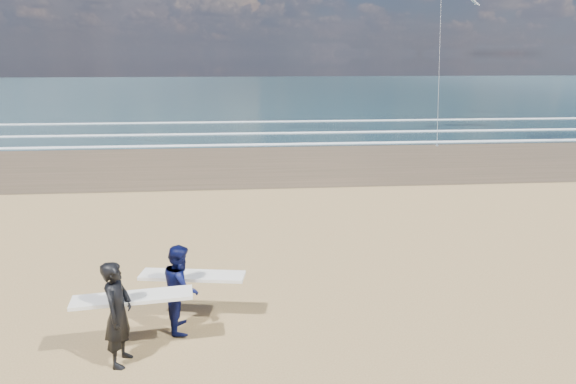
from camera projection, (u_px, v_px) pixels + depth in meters
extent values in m
cube|color=#4A3C27|center=(574.00, 155.00, 28.95)|extent=(220.00, 12.00, 0.01)
cube|color=#172D32|center=(360.00, 90.00, 80.88)|extent=(220.00, 100.00, 0.02)
cube|color=white|center=(528.00, 140.00, 33.56)|extent=(220.00, 0.50, 0.05)
cube|color=white|center=(494.00, 130.00, 38.08)|extent=(220.00, 0.50, 0.05)
cube|color=white|center=(459.00, 119.00, 44.33)|extent=(220.00, 0.50, 0.05)
imported|color=black|center=(118.00, 314.00, 9.26)|extent=(0.58, 0.79, 2.00)
cube|color=white|center=(133.00, 298.00, 9.58)|extent=(2.25, 0.79, 0.07)
imported|color=#0B103E|center=(181.00, 288.00, 10.48)|extent=(0.77, 0.95, 1.84)
cube|color=white|center=(192.00, 275.00, 10.81)|extent=(2.25, 0.86, 0.07)
cube|color=slate|center=(437.00, 146.00, 31.70)|extent=(0.12, 0.12, 0.10)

